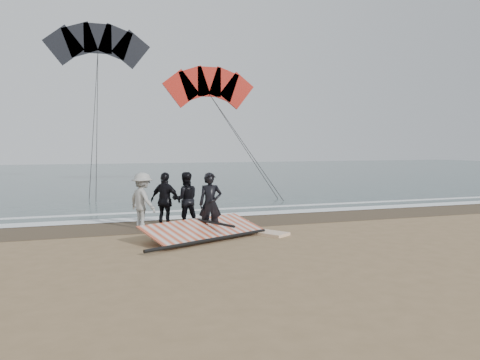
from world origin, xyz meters
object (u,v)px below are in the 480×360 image
object	(u,v)px
man_main	(210,204)
board_white	(255,231)
board_cream	(237,227)
sail_rig	(200,231)

from	to	relation	value
man_main	board_white	world-z (taller)	man_main
board_white	man_main	bearing A→B (deg)	146.48
board_cream	sail_rig	distance (m)	1.94
man_main	board_cream	world-z (taller)	man_main
board_cream	sail_rig	world-z (taller)	sail_rig
board_white	board_cream	xyz separation A→B (m)	(-0.30, 0.95, 0.00)
man_main	board_cream	bearing A→B (deg)	48.78
man_main	board_white	distance (m)	1.70
board_white	sail_rig	distance (m)	1.84
sail_rig	man_main	bearing A→B (deg)	35.73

